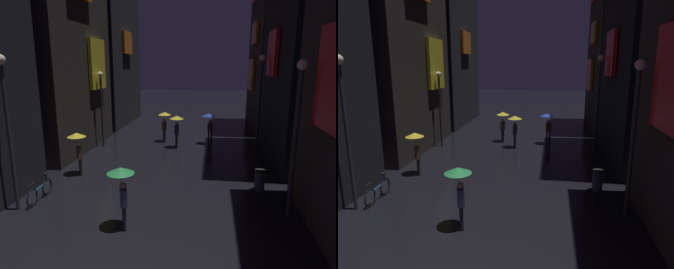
{
  "view_description": "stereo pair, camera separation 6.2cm",
  "coord_description": "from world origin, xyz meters",
  "views": [
    {
      "loc": [
        2.15,
        -4.72,
        5.37
      ],
      "look_at": [
        0.0,
        9.74,
        1.94
      ],
      "focal_mm": 32.0,
      "sensor_mm": 36.0,
      "label": 1
    },
    {
      "loc": [
        2.22,
        -4.71,
        5.37
      ],
      "look_at": [
        0.0,
        9.74,
        1.94
      ],
      "focal_mm": 32.0,
      "sensor_mm": 36.0,
      "label": 2
    }
  ],
  "objects": [
    {
      "name": "bicycle_parked_at_storefront",
      "position": [
        -4.6,
        5.6,
        0.39
      ],
      "size": [
        0.12,
        1.82,
        0.96
      ],
      "color": "black",
      "rests_on": "ground"
    },
    {
      "name": "pedestrian_midstreet_centre_yellow",
      "position": [
        -1.13,
        15.66,
        1.67
      ],
      "size": [
        0.9,
        0.9,
        2.12
      ],
      "color": "#2D2D38",
      "rests_on": "ground"
    },
    {
      "name": "pedestrian_foreground_right_green",
      "position": [
        -0.68,
        4.07,
        1.67
      ],
      "size": [
        0.9,
        0.9,
        2.12
      ],
      "color": "black",
      "rests_on": "ground"
    },
    {
      "name": "streetlamp_right_far",
      "position": [
        5.0,
        14.17,
        3.67
      ],
      "size": [
        0.36,
        0.36,
        5.93
      ],
      "color": "#2D2D33",
      "rests_on": "ground"
    },
    {
      "name": "streetlamp_right_near",
      "position": [
        5.0,
        5.71,
        3.46
      ],
      "size": [
        0.36,
        0.36,
        5.53
      ],
      "color": "#2D2D33",
      "rests_on": "ground"
    },
    {
      "name": "streetlamp_left_far",
      "position": [
        -5.0,
        13.87,
        3.13
      ],
      "size": [
        0.36,
        0.36,
        4.93
      ],
      "color": "#2D2D33",
      "rests_on": "ground"
    },
    {
      "name": "building_right_far",
      "position": [
        7.48,
        22.0,
        8.9
      ],
      "size": [
        4.25,
        8.0,
        17.8
      ],
      "color": "#2D2826",
      "rests_on": "ground"
    },
    {
      "name": "streetlamp_left_near",
      "position": [
        -5.0,
        4.74,
        3.55
      ],
      "size": [
        0.36,
        0.36,
        5.71
      ],
      "color": "#2D2D33",
      "rests_on": "ground"
    },
    {
      "name": "trash_bin",
      "position": [
        4.3,
        7.93,
        0.47
      ],
      "size": [
        0.46,
        0.46,
        0.93
      ],
      "color": "#3F3F47",
      "rests_on": "ground"
    },
    {
      "name": "pedestrian_far_right_blue",
      "position": [
        1.96,
        15.59,
        1.67
      ],
      "size": [
        0.9,
        0.9,
        2.12
      ],
      "color": "black",
      "rests_on": "ground"
    },
    {
      "name": "pedestrian_near_crossing_yellow",
      "position": [
        -0.12,
        14.33,
        1.67
      ],
      "size": [
        0.9,
        0.9,
        2.12
      ],
      "color": "#38332D",
      "rests_on": "ground"
    },
    {
      "name": "pedestrian_midstreet_left_yellow",
      "position": [
        -4.3,
        8.61,
        1.67
      ],
      "size": [
        0.9,
        0.9,
        2.12
      ],
      "color": "#38332D",
      "rests_on": "ground"
    }
  ]
}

